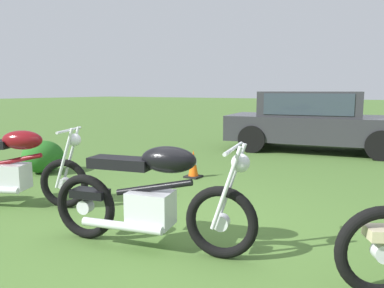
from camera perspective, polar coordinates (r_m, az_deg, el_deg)
ground_plane at (r=3.87m, az=-3.63°, el=-14.03°), size 120.00×120.00×0.00m
motorcycle_maroon at (r=5.25m, az=-25.83°, el=-3.34°), size 1.91×1.13×1.02m
motorcycle_black at (r=3.49m, az=-6.26°, el=-8.06°), size 1.99×0.83×1.02m
car_charcoal at (r=9.52m, az=17.99°, el=3.80°), size 4.38×2.46×1.43m
shrub_low at (r=7.17m, az=-21.75°, el=-1.82°), size 0.68×0.74×0.58m
traffic_cone at (r=6.31m, az=0.21°, el=-3.22°), size 0.25×0.25×0.47m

